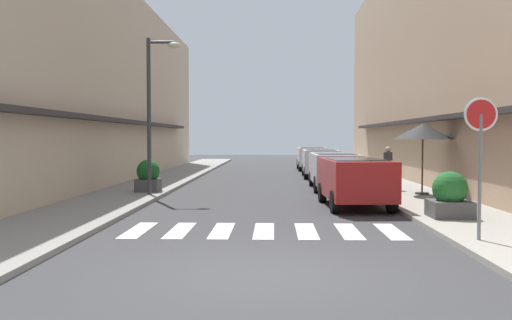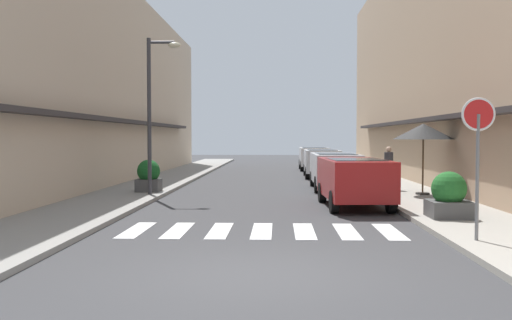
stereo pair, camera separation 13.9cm
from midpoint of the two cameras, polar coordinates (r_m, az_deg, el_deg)
name	(u,v)px [view 1 (the left image)]	position (r m, az deg, el deg)	size (l,w,h in m)	color
ground_plane	(269,186)	(24.17, 1.15, -2.68)	(85.69, 85.69, 0.00)	#38383A
sidewalk_left	(153,184)	(24.75, -10.67, -2.47)	(2.73, 54.53, 0.12)	gray
sidewalk_right	(387,185)	(24.63, 13.03, -2.51)	(2.73, 54.53, 0.12)	#9E998E
building_row_left	(72,83)	(26.78, -18.46, 7.43)	(5.50, 37.06, 9.10)	#C6B299
building_row_right	(472,55)	(26.72, 21.02, 9.99)	(5.50, 37.06, 11.50)	tan
crosswalk	(264,231)	(12.66, 0.51, -7.25)	(6.15, 2.20, 0.01)	silver
parked_car_near	(355,177)	(17.01, 9.81, -1.72)	(1.96, 4.09, 1.47)	maroon
parked_car_mid	(334,167)	(22.72, 7.80, -0.69)	(1.83, 4.50, 1.47)	silver
parked_car_far	(320,160)	(29.49, 6.43, 0.00)	(1.86, 4.24, 1.47)	silver
parked_car_distant	(312,156)	(36.01, 5.60, 0.42)	(1.83, 4.10, 1.47)	silver
round_street_sign	(481,131)	(11.58, 21.63, 2.78)	(0.65, 0.07, 2.76)	slate
street_lamp	(154,99)	(19.80, -10.56, 6.12)	(1.19, 0.28, 5.43)	#38383D
cafe_umbrella	(423,132)	(20.29, 16.47, 2.77)	(2.09, 2.09, 2.47)	#262626
planter_corner	(450,197)	(14.70, 18.92, -3.55)	(0.99, 0.99, 1.15)	#4C4C4C
planter_midblock	(148,176)	(20.90, -11.14, -1.63)	(0.85, 0.85, 1.17)	#4C4C4C
pedestrian_walking_near	(388,167)	(21.94, 13.14, -0.69)	(0.34, 0.34, 1.64)	#282B33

